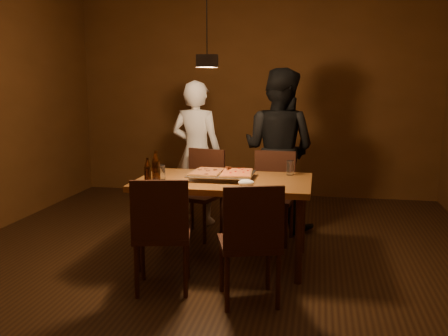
% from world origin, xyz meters
% --- Properties ---
extents(room_shell, '(6.00, 6.00, 6.00)m').
position_xyz_m(room_shell, '(0.00, 0.00, 1.40)').
color(room_shell, '#331F0E').
rests_on(room_shell, ground).
extents(dining_table, '(1.50, 0.90, 0.75)m').
position_xyz_m(dining_table, '(0.10, 0.22, 0.68)').
color(dining_table, brown).
rests_on(dining_table, floor).
extents(chair_far_left, '(0.52, 0.52, 0.49)m').
position_xyz_m(chair_far_left, '(-0.28, 0.97, 0.54)').
color(chair_far_left, '#38190F').
rests_on(chair_far_left, floor).
extents(chair_far_right, '(0.45, 0.45, 0.49)m').
position_xyz_m(chair_far_right, '(0.46, 0.96, 0.54)').
color(chair_far_right, '#38190F').
rests_on(chair_far_right, floor).
extents(chair_near_left, '(0.50, 0.50, 0.49)m').
position_xyz_m(chair_near_left, '(-0.24, -0.53, 0.54)').
color(chair_near_left, '#38190F').
rests_on(chair_near_left, floor).
extents(chair_near_right, '(0.53, 0.53, 0.49)m').
position_xyz_m(chair_near_right, '(0.45, -0.61, 0.54)').
color(chair_near_right, '#38190F').
rests_on(chair_near_right, floor).
extents(pizza_tray, '(0.59, 0.49, 0.05)m').
position_xyz_m(pizza_tray, '(0.07, 0.23, 0.77)').
color(pizza_tray, silver).
rests_on(pizza_tray, dining_table).
extents(pizza_meat, '(0.27, 0.41, 0.02)m').
position_xyz_m(pizza_meat, '(-0.06, 0.25, 0.81)').
color(pizza_meat, maroon).
rests_on(pizza_meat, pizza_tray).
extents(pizza_cheese, '(0.30, 0.44, 0.02)m').
position_xyz_m(pizza_cheese, '(0.20, 0.25, 0.81)').
color(pizza_cheese, gold).
rests_on(pizza_cheese, pizza_tray).
extents(spatula, '(0.14, 0.25, 0.04)m').
position_xyz_m(spatula, '(0.09, 0.25, 0.81)').
color(spatula, silver).
rests_on(spatula, pizza_tray).
extents(beer_bottle_a, '(0.06, 0.06, 0.22)m').
position_xyz_m(beer_bottle_a, '(-0.48, -0.12, 0.86)').
color(beer_bottle_a, black).
rests_on(beer_bottle_a, dining_table).
extents(beer_bottle_b, '(0.07, 0.07, 0.26)m').
position_xyz_m(beer_bottle_b, '(-0.45, 0.01, 0.88)').
color(beer_bottle_b, black).
rests_on(beer_bottle_b, dining_table).
extents(water_glass_left, '(0.08, 0.08, 0.12)m').
position_xyz_m(water_glass_left, '(-0.44, 0.11, 0.81)').
color(water_glass_left, silver).
rests_on(water_glass_left, dining_table).
extents(water_glass_right, '(0.06, 0.06, 0.13)m').
position_xyz_m(water_glass_right, '(0.65, 0.53, 0.82)').
color(water_glass_right, silver).
rests_on(water_glass_right, dining_table).
extents(plate_slice, '(0.28, 0.28, 0.03)m').
position_xyz_m(plate_slice, '(-0.47, -0.15, 0.76)').
color(plate_slice, white).
rests_on(plate_slice, dining_table).
extents(napkin, '(0.13, 0.10, 0.06)m').
position_xyz_m(napkin, '(0.33, -0.04, 0.78)').
color(napkin, white).
rests_on(napkin, dining_table).
extents(diner_white, '(0.64, 0.48, 1.60)m').
position_xyz_m(diner_white, '(-0.45, 1.42, 0.80)').
color(diner_white, white).
rests_on(diner_white, floor).
extents(diner_dark, '(1.03, 0.93, 1.73)m').
position_xyz_m(diner_dark, '(0.47, 1.39, 0.87)').
color(diner_dark, black).
rests_on(diner_dark, floor).
extents(pendant_lamp, '(0.18, 0.18, 1.10)m').
position_xyz_m(pendant_lamp, '(0.00, 0.00, 1.76)').
color(pendant_lamp, black).
rests_on(pendant_lamp, ceiling).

